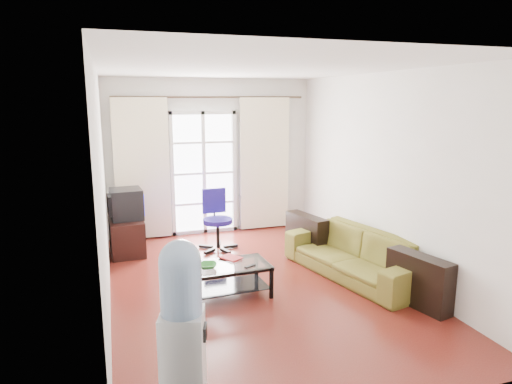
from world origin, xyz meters
TOP-DOWN VIEW (x-y plane):
  - floor at (0.00, 0.00)m, footprint 5.20×5.20m
  - ceiling at (0.00, 0.00)m, footprint 5.20×5.20m
  - wall_back at (0.00, 2.60)m, footprint 3.60×0.02m
  - wall_front at (0.00, -2.60)m, footprint 3.60×0.02m
  - wall_left at (-1.80, 0.00)m, footprint 0.02×5.20m
  - wall_right at (1.80, 0.00)m, footprint 0.02×5.20m
  - french_door at (-0.15, 2.54)m, footprint 1.16×0.06m
  - curtain_rod at (0.00, 2.50)m, footprint 3.30×0.04m
  - curtain_left at (-1.20, 2.48)m, footprint 0.90×0.07m
  - curtain_right at (0.95, 2.48)m, footprint 0.90×0.07m
  - radiator at (0.80, 2.50)m, footprint 0.64×0.12m
  - sofa at (1.35, -0.09)m, footprint 2.47×1.75m
  - coffee_table at (-0.43, -0.20)m, footprint 1.00×0.61m
  - bowl at (-0.69, -0.23)m, footprint 0.28×0.28m
  - book at (-0.43, -0.06)m, footprint 0.42×0.42m
  - remote at (-0.20, -0.34)m, footprint 0.15×0.11m
  - tv_stand at (-1.52, 1.80)m, footprint 0.52×0.76m
  - crt_tv at (-1.52, 1.86)m, footprint 0.54×0.54m
  - task_chair at (-0.15, 1.57)m, footprint 0.67×0.67m
  - water_cooler at (-1.30, -2.35)m, footprint 0.36×0.36m

SIDE VIEW (x-z plane):
  - floor at x=0.00m, z-range 0.00..0.00m
  - coffee_table at x=-0.43m, z-range 0.06..0.45m
  - tv_stand at x=-1.52m, z-range 0.00..0.54m
  - task_chair at x=-0.15m, z-range -0.20..0.76m
  - sofa at x=1.35m, z-range 0.00..0.61m
  - radiator at x=0.80m, z-range 0.01..0.65m
  - remote at x=-0.20m, z-range 0.40..0.41m
  - book at x=-0.43m, z-range 0.40..0.42m
  - bowl at x=-0.69m, z-range 0.40..0.45m
  - water_cooler at x=-1.30m, z-range 0.03..1.47m
  - crt_tv at x=-1.52m, z-range 0.54..1.00m
  - french_door at x=-0.15m, z-range 0.00..2.15m
  - curtain_left at x=-1.20m, z-range 0.02..2.38m
  - curtain_right at x=0.95m, z-range 0.02..2.38m
  - wall_back at x=0.00m, z-range 0.00..2.70m
  - wall_front at x=0.00m, z-range 0.00..2.70m
  - wall_left at x=-1.80m, z-range 0.00..2.70m
  - wall_right at x=1.80m, z-range 0.00..2.70m
  - curtain_rod at x=0.00m, z-range 2.36..2.40m
  - ceiling at x=0.00m, z-range 2.70..2.70m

